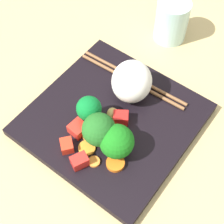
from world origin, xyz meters
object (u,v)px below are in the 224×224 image
Objects in this scene: broccoli_floret_2 at (99,130)px; carrot_slice_1 at (94,162)px; square_plate at (112,119)px; chopstick_pair at (132,79)px; rice_mound at (131,81)px; drinking_glass at (172,21)px.

broccoli_floret_2 reaches higher than carrot_slice_1.
chopstick_pair is (-9.39, -1.54, 1.23)cm from square_plate.
broccoli_floret_2 is 3.62× the size of carrot_slice_1.
broccoli_floret_2 is at bearing 5.67° from rice_mound.
chopstick_pair is 2.57× the size of drinking_glass.
carrot_slice_1 is 35.84cm from drinking_glass.
broccoli_floret_2 reaches higher than chopstick_pair.
square_plate is 26.37cm from drinking_glass.
square_plate is 7.93cm from rice_mound.
broccoli_floret_2 is at bearing -158.79° from carrot_slice_1.
rice_mound is at bearing -170.52° from carrot_slice_1.
rice_mound is 0.35× the size of chopstick_pair.
carrot_slice_1 is (3.70, 1.43, -4.06)cm from broccoli_floret_2.
square_plate is at bearing -168.74° from broccoli_floret_2.
rice_mound is (-6.35, -0.06, 4.74)cm from square_plate.
broccoli_floret_2 is (5.71, 1.14, 5.19)cm from square_plate.
broccoli_floret_2 reaches higher than square_plate.
carrot_slice_1 is at bearing 21.21° from broccoli_floret_2.
drinking_glass is (-26.02, -2.19, 3.72)cm from square_plate.
broccoli_floret_2 is at bearing 11.26° from square_plate.
square_plate is 9.82cm from carrot_slice_1.
drinking_glass reaches higher than chopstick_pair.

